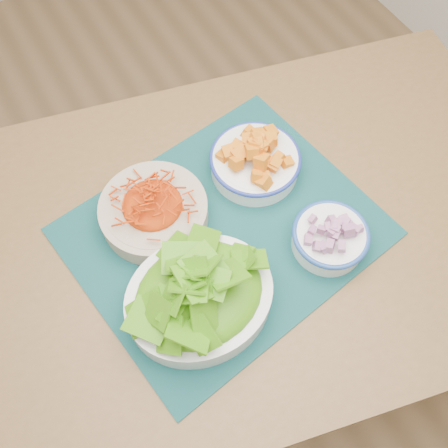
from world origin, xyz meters
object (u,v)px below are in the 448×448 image
object	(u,v)px
table	(257,243)
onion_bowl	(331,235)
placemat	(224,231)
carrot_bowl	(153,208)
lettuce_bowl	(199,293)
squash_bowl	(255,158)

from	to	relation	value
table	onion_bowl	bearing A→B (deg)	-38.50
placemat	onion_bowl	bearing A→B (deg)	-46.94
carrot_bowl	lettuce_bowl	distance (m)	0.21
squash_bowl	lettuce_bowl	size ratio (longest dim) A/B	0.85
placemat	lettuce_bowl	bearing A→B (deg)	-144.45
squash_bowl	onion_bowl	distance (m)	0.23
lettuce_bowl	onion_bowl	distance (m)	0.28
placemat	carrot_bowl	world-z (taller)	carrot_bowl
lettuce_bowl	table	bearing A→B (deg)	29.84
table	onion_bowl	xyz separation A→B (m)	(0.09, -0.11, 0.14)
table	onion_bowl	size ratio (longest dim) A/B	8.28
placemat	carrot_bowl	xyz separation A→B (m)	(-0.11, 0.10, 0.04)
carrot_bowl	placemat	bearing A→B (deg)	-42.10
squash_bowl	placemat	bearing A→B (deg)	-143.78
table	placemat	xyz separation A→B (m)	(-0.08, 0.02, 0.10)
lettuce_bowl	onion_bowl	size ratio (longest dim) A/B	1.72
placemat	carrot_bowl	size ratio (longest dim) A/B	2.65
lettuce_bowl	carrot_bowl	bearing A→B (deg)	90.91
placemat	squash_bowl	world-z (taller)	squash_bowl
carrot_bowl	squash_bowl	size ratio (longest dim) A/B	0.89
squash_bowl	onion_bowl	bearing A→B (deg)	-82.09
table	lettuce_bowl	bearing A→B (deg)	-141.04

